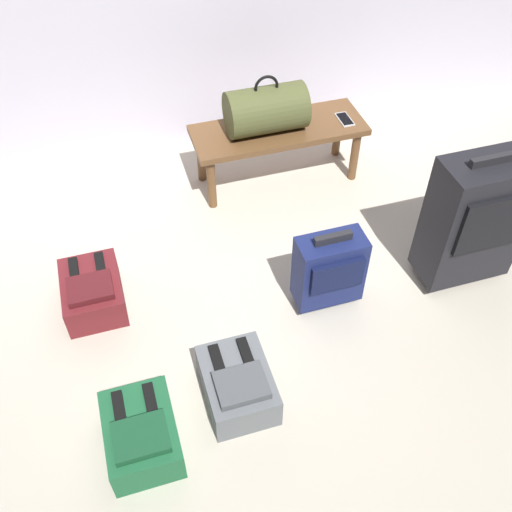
% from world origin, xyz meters
% --- Properties ---
extents(ground_plane, '(6.60, 6.60, 0.00)m').
position_xyz_m(ground_plane, '(0.00, 0.00, 0.00)').
color(ground_plane, beige).
extents(bench, '(1.00, 0.36, 0.37)m').
position_xyz_m(bench, '(0.29, 1.02, 0.31)').
color(bench, brown).
rests_on(bench, ground).
extents(duffel_bag_olive, '(0.44, 0.26, 0.34)m').
position_xyz_m(duffel_bag_olive, '(0.22, 1.02, 0.50)').
color(duffel_bag_olive, '#51562D').
rests_on(duffel_bag_olive, bench).
extents(cell_phone, '(0.07, 0.14, 0.01)m').
position_xyz_m(cell_phone, '(0.68, 0.98, 0.37)').
color(cell_phone, silver).
rests_on(cell_phone, bench).
extents(suitcase_upright_charcoal, '(0.44, 0.26, 0.76)m').
position_xyz_m(suitcase_upright_charcoal, '(0.93, -0.00, 0.39)').
color(suitcase_upright_charcoal, black).
rests_on(suitcase_upright_charcoal, ground).
extents(suitcase_small_navy, '(0.32, 0.18, 0.46)m').
position_xyz_m(suitcase_small_navy, '(0.21, 0.02, 0.24)').
color(suitcase_small_navy, navy).
rests_on(suitcase_small_navy, ground).
extents(backpack_grey, '(0.28, 0.38, 0.21)m').
position_xyz_m(backpack_grey, '(-0.35, -0.36, 0.09)').
color(backpack_grey, slate).
rests_on(backpack_grey, ground).
extents(backpack_maroon, '(0.28, 0.38, 0.21)m').
position_xyz_m(backpack_maroon, '(-0.89, 0.34, 0.09)').
color(backpack_maroon, maroon).
rests_on(backpack_maroon, ground).
extents(backpack_green, '(0.28, 0.38, 0.21)m').
position_xyz_m(backpack_green, '(-0.78, -0.47, 0.09)').
color(backpack_green, '#1E6038').
rests_on(backpack_green, ground).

